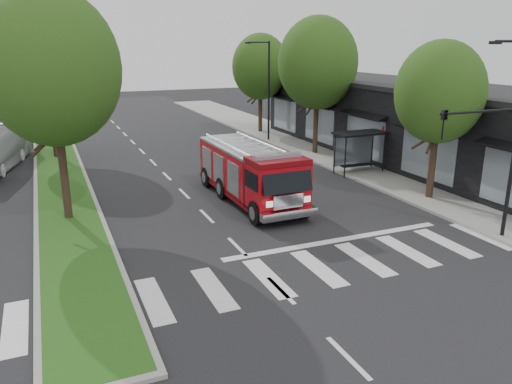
{
  "coord_description": "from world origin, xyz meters",
  "views": [
    {
      "loc": [
        -6.58,
        -17.32,
        7.84
      ],
      "look_at": [
        1.35,
        1.23,
        1.8
      ],
      "focal_mm": 35.0,
      "sensor_mm": 36.0,
      "label": 1
    }
  ],
  "objects": [
    {
      "name": "tree_right_near",
      "position": [
        11.5,
        2.0,
        5.51
      ],
      "size": [
        4.4,
        4.4,
        8.05
      ],
      "color": "black",
      "rests_on": "ground"
    },
    {
      "name": "median",
      "position": [
        -6.0,
        18.0,
        0.08
      ],
      "size": [
        3.0,
        50.0,
        0.15
      ],
      "color": "gray",
      "rests_on": "ground"
    },
    {
      "name": "sidewalk_right",
      "position": [
        12.5,
        10.0,
        0.07
      ],
      "size": [
        5.0,
        80.0,
        0.15
      ],
      "primitive_type": "cube",
      "color": "gray",
      "rests_on": "ground"
    },
    {
      "name": "storefront_row",
      "position": [
        17.0,
        10.0,
        2.5
      ],
      "size": [
        8.0,
        30.0,
        5.0
      ],
      "primitive_type": "cube",
      "color": "black",
      "rests_on": "ground"
    },
    {
      "name": "tree_right_far",
      "position": [
        11.5,
        24.0,
        5.84
      ],
      "size": [
        5.0,
        5.0,
        8.73
      ],
      "color": "black",
      "rests_on": "ground"
    },
    {
      "name": "fire_engine",
      "position": [
        2.82,
        5.46,
        1.48
      ],
      "size": [
        2.86,
        8.93,
        3.08
      ],
      "rotation": [
        0.0,
        0.0,
        0.02
      ],
      "color": "#64050A",
      "rests_on": "ground"
    },
    {
      "name": "tree_right_mid",
      "position": [
        11.5,
        14.0,
        6.49
      ],
      "size": [
        5.6,
        5.6,
        9.72
      ],
      "color": "black",
      "rests_on": "ground"
    },
    {
      "name": "streetlight_right_far",
      "position": [
        10.35,
        20.0,
        4.48
      ],
      "size": [
        2.11,
        0.2,
        8.0
      ],
      "color": "black",
      "rests_on": "ground"
    },
    {
      "name": "ground",
      "position": [
        0.0,
        0.0,
        0.0
      ],
      "size": [
        140.0,
        140.0,
        0.0
      ],
      "primitive_type": "plane",
      "color": "black",
      "rests_on": "ground"
    },
    {
      "name": "streetlight_right_near",
      "position": [
        9.61,
        -3.5,
        4.67
      ],
      "size": [
        4.08,
        0.22,
        8.0
      ],
      "color": "black",
      "rests_on": "ground"
    },
    {
      "name": "bus_shelter",
      "position": [
        11.2,
        8.15,
        2.04
      ],
      "size": [
        3.2,
        1.6,
        2.61
      ],
      "color": "black",
      "rests_on": "ground"
    },
    {
      "name": "tree_median_far",
      "position": [
        -6.0,
        20.0,
        6.49
      ],
      "size": [
        5.6,
        5.6,
        9.72
      ],
      "color": "black",
      "rests_on": "ground"
    },
    {
      "name": "tree_median_near",
      "position": [
        -6.0,
        6.0,
        6.81
      ],
      "size": [
        5.8,
        5.8,
        10.16
      ],
      "color": "black",
      "rests_on": "ground"
    }
  ]
}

